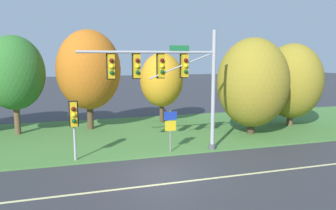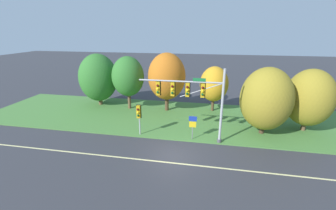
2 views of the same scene
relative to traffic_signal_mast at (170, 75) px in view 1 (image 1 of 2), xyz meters
The scene contains 11 objects.
ground_plane 5.41m from the traffic_signal_mast, 114.22° to the right, with size 160.00×160.00×0.00m, color #333338.
lane_stripe 6.12m from the traffic_signal_mast, 107.48° to the right, with size 36.00×0.16×0.01m, color beige.
grass_verge 7.12m from the traffic_signal_mast, 103.03° to the left, with size 48.00×11.50×0.10m, color #477A38.
traffic_signal_mast is the anchor object (origin of this frame).
pedestrian_signal_near_kerb 5.51m from the traffic_signal_mast, behind, with size 0.46×0.55×3.11m.
route_sign_post 2.83m from the traffic_signal_mast, 72.12° to the left, with size 0.74×0.08×2.35m.
tree_left_of_mast 11.43m from the traffic_signal_mast, 139.96° to the left, with size 4.02×4.02×6.73m.
tree_behind_signpost 8.47m from the traffic_signal_mast, 116.91° to the left, with size 4.60×4.60×7.23m.
tree_mid_verge 8.73m from the traffic_signal_mast, 77.28° to the left, with size 3.46×3.46×5.62m.
tree_tall_centre 7.34m from the traffic_signal_mast, 22.36° to the left, with size 4.86×4.86×6.59m.
tree_right_far 11.94m from the traffic_signal_mast, 21.23° to the left, with size 4.56×4.56×6.31m.
Camera 1 is at (-4.02, -14.04, 5.41)m, focal length 35.00 mm.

